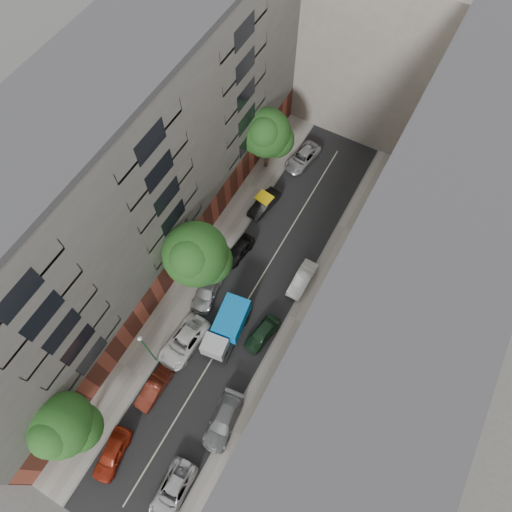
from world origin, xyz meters
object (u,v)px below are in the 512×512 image
Objects in this scene: tree_near at (62,427)px; lamp_post at (146,347)px; car_left_0 at (112,454)px; car_left_5 at (264,203)px; car_left_6 at (303,157)px; car_left_3 at (207,290)px; pedestrian at (348,240)px; tree_far at (267,135)px; car_right_0 at (173,491)px; car_right_2 at (262,333)px; car_left_1 at (154,389)px; car_left_4 at (239,250)px; tarp_truck at (227,327)px; car_right_3 at (302,279)px; car_right_1 at (223,421)px; car_left_2 at (184,342)px; tree_mid at (196,257)px.

tree_near is 1.14× the size of lamp_post.
car_left_5 is (-0.80, 26.48, -0.05)m from car_left_0.
car_left_3 is at bearing -82.94° from car_left_6.
lamp_post reaches higher than pedestrian.
tree_near is at bearing -89.86° from tree_far.
car_right_0 is 1.22× the size of car_right_2.
car_left_1 is 1.02× the size of car_left_4.
tarp_truck is at bearing 70.87° from car_left_1.
car_left_5 is at bearing 142.19° from car_right_3.
car_right_1 is at bearing 77.19° from pedestrian.
car_left_6 is 0.95× the size of car_right_1.
car_left_4 is 0.94× the size of car_left_5.
tree_near is 31.00m from tree_far.
car_right_0 reaches higher than car_left_1.
car_right_3 is at bearing 8.79° from car_left_4.
car_left_6 is at bearing 78.73° from car_left_3.
car_left_0 is 0.85× the size of car_right_1.
car_right_1 is 8.03m from car_right_2.
car_left_6 is 6.07m from tree_far.
tarp_truck is at bearing 66.38° from tree_near.
car_left_2 reaches higher than car_left_1.
car_left_3 is 16.63m from car_right_0.
car_right_3 is (3.65, 7.61, -0.74)m from tarp_truck.
car_right_3 is (7.20, -5.73, 0.00)m from car_left_5.
tree_mid is at bearing 85.46° from tree_near.
car_right_2 is at bearing -96.40° from car_right_3.
car_right_2 is at bearing 14.99° from tarp_truck.
tree_far is at bearing 104.54° from car_right_1.
tree_mid is at bearing -99.38° from car_left_4.
car_left_5 is at bearing 82.94° from car_left_0.
car_right_1 is (3.65, -6.79, -0.69)m from tarp_truck.
tree_far reaches higher than car_right_2.
pedestrian is (2.86, 26.42, 0.26)m from car_right_0.
car_left_0 reaches higher than car_right_2.
car_left_6 is at bearing 89.74° from tarp_truck.
lamp_post reaches higher than car_right_0.
car_left_0 is at bearing -141.66° from car_right_1.
car_right_1 is (0.80, 6.20, 0.06)m from car_right_0.
car_left_5 is 18.92m from lamp_post.
car_left_6 is at bearing 95.80° from car_right_0.
lamp_post reaches higher than car_left_5.
tree_mid is at bearing 111.03° from car_right_0.
car_left_0 is at bearing -84.39° from tree_far.
tarp_truck is 0.75× the size of tree_far.
car_left_2 is 18.31m from pedestrian.
car_left_5 is at bearing -86.71° from car_left_6.
tree_mid is (-0.90, 0.54, 5.04)m from car_left_3.
car_left_4 is at bearing 27.27° from pedestrian.
car_right_1 is at bearing -74.66° from car_right_2.
car_right_1 is at bearing -67.28° from car_left_6.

